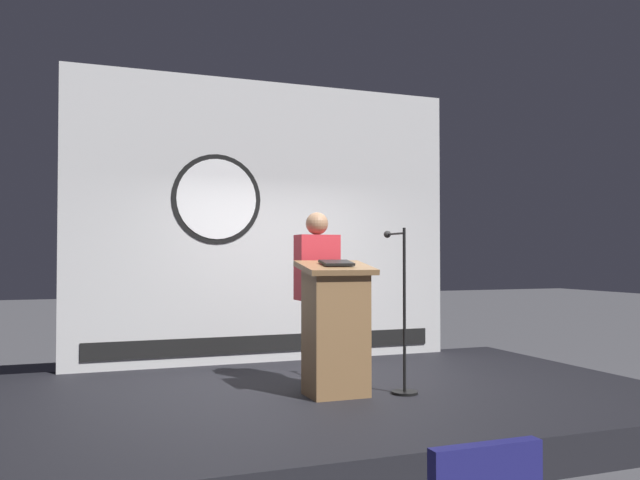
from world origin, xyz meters
TOP-DOWN VIEW (x-y plane):
  - ground_plane at (0.00, 0.00)m, footprint 40.00×40.00m
  - stage_platform at (0.00, 0.00)m, footprint 6.40×4.00m
  - banner_display at (-0.01, 1.85)m, footprint 4.67×0.12m
  - podium at (0.03, -0.22)m, footprint 0.64×0.50m
  - speaker_person at (0.03, 0.26)m, footprint 0.40×0.26m
  - microphone_stand at (0.65, -0.32)m, footprint 0.24×0.50m

SIDE VIEW (x-z plane):
  - ground_plane at x=0.00m, z-range 0.00..0.00m
  - stage_platform at x=0.00m, z-range 0.00..0.30m
  - microphone_stand at x=0.65m, z-range 0.07..1.59m
  - podium at x=0.03m, z-range 0.29..1.51m
  - speaker_person at x=0.03m, z-range 0.32..2.00m
  - banner_display at x=-0.01m, z-range 0.29..3.63m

